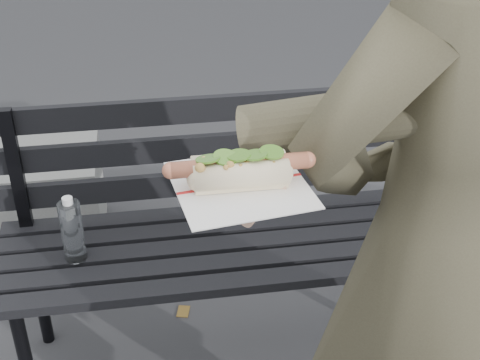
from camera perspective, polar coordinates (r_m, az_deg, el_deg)
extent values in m
cylinder|color=black|center=(2.36, -16.78, -8.99)|extent=(0.04, 0.04, 0.45)
cylinder|color=black|center=(2.27, 18.41, -11.04)|extent=(0.04, 0.04, 0.45)
cylinder|color=black|center=(2.50, 15.18, -5.97)|extent=(0.04, 0.04, 0.45)
cube|color=black|center=(1.92, 1.34, -8.67)|extent=(1.50, 0.07, 0.03)
cube|color=black|center=(1.99, 0.88, -7.02)|extent=(1.50, 0.07, 0.03)
cube|color=black|center=(2.06, 0.46, -5.49)|extent=(1.50, 0.07, 0.03)
cube|color=black|center=(2.13, 0.07, -4.05)|extent=(1.50, 0.07, 0.03)
cube|color=black|center=(2.20, -0.29, -2.71)|extent=(1.50, 0.07, 0.03)
cube|color=black|center=(2.12, -18.53, 0.60)|extent=(0.04, 0.03, 0.42)
cube|color=black|center=(2.29, 16.51, 3.26)|extent=(0.04, 0.03, 0.42)
cube|color=black|center=(2.17, -0.42, 0.03)|extent=(1.50, 0.02, 0.08)
cube|color=black|center=(2.11, -0.43, 3.05)|extent=(1.50, 0.02, 0.08)
cube|color=black|center=(2.05, -0.45, 6.25)|extent=(1.50, 0.02, 0.08)
cylinder|color=white|center=(1.98, -14.12, -4.28)|extent=(0.06, 0.06, 0.19)
cylinder|color=white|center=(1.92, -14.52, -1.73)|extent=(0.03, 0.03, 0.02)
imported|color=#45402E|center=(1.33, 16.95, -6.30)|extent=(0.75, 0.57, 1.83)
cylinder|color=#45402E|center=(1.10, 12.99, 5.68)|extent=(0.51, 0.23, 0.19)
cylinder|color=#D8A384|center=(1.00, 2.18, -0.50)|extent=(0.09, 0.08, 0.07)
ellipsoid|color=#D8A384|center=(0.99, 0.00, -1.24)|extent=(0.10, 0.11, 0.03)
cylinder|color=#D8A384|center=(0.96, -2.98, -2.36)|extent=(0.05, 0.02, 0.02)
cylinder|color=#D8A384|center=(0.97, -3.11, -1.72)|extent=(0.05, 0.02, 0.02)
cylinder|color=#D8A384|center=(0.99, -3.24, -1.09)|extent=(0.05, 0.02, 0.02)
cylinder|color=#D8A384|center=(1.01, -3.36, -0.49)|extent=(0.05, 0.02, 0.02)
cylinder|color=#D8A384|center=(0.94, 1.12, -2.86)|extent=(0.04, 0.05, 0.02)
cube|color=white|center=(0.98, 0.00, -0.40)|extent=(0.21, 0.21, 0.00)
cube|color=#B21E1E|center=(0.98, 0.00, -0.32)|extent=(0.19, 0.03, 0.00)
cylinder|color=#B86446|center=(0.96, 0.00, 1.27)|extent=(0.20, 0.02, 0.02)
sphere|color=#B86446|center=(0.95, -5.94, 0.80)|extent=(0.03, 0.02, 0.02)
sphere|color=#B86446|center=(0.98, 5.78, 1.72)|extent=(0.02, 0.02, 0.02)
sphere|color=#9E6B2D|center=(0.94, -0.85, 1.25)|extent=(0.01, 0.01, 0.01)
sphere|color=#9E6B2D|center=(0.98, 2.04, 2.48)|extent=(0.01, 0.01, 0.01)
sphere|color=#9E6B2D|center=(0.94, -1.22, 1.08)|extent=(0.01, 0.01, 0.01)
sphere|color=#9E6B2D|center=(0.96, -1.45, 1.21)|extent=(0.01, 0.01, 0.01)
sphere|color=#9E6B2D|center=(0.94, 0.05, 1.17)|extent=(0.01, 0.01, 0.01)
sphere|color=#9E6B2D|center=(0.99, 1.88, 2.19)|extent=(0.01, 0.01, 0.01)
sphere|color=#9E6B2D|center=(0.96, -1.15, 1.45)|extent=(0.01, 0.01, 0.01)
sphere|color=#9E6B2D|center=(0.95, 2.90, 1.23)|extent=(0.01, 0.01, 0.01)
sphere|color=#9E6B2D|center=(0.97, 1.62, 1.94)|extent=(0.01, 0.01, 0.01)
sphere|color=#9E6B2D|center=(0.99, 2.93, 2.23)|extent=(0.01, 0.01, 0.01)
sphere|color=#9E6B2D|center=(0.97, 0.02, 2.02)|extent=(0.01, 0.01, 0.01)
sphere|color=#9E6B2D|center=(0.98, 2.61, 2.39)|extent=(0.01, 0.01, 0.01)
sphere|color=#9E6B2D|center=(0.97, 0.81, 2.05)|extent=(0.01, 0.01, 0.01)
sphere|color=#9E6B2D|center=(0.96, 0.76, 1.96)|extent=(0.01, 0.01, 0.01)
sphere|color=#9E6B2D|center=(0.96, -3.65, 1.53)|extent=(0.01, 0.01, 0.01)
sphere|color=#9E6B2D|center=(0.95, 0.63, 1.27)|extent=(0.01, 0.01, 0.01)
sphere|color=#9E6B2D|center=(0.97, -1.70, 2.42)|extent=(0.01, 0.01, 0.01)
sphere|color=#9E6B2D|center=(0.98, 3.04, 2.28)|extent=(0.01, 0.01, 0.01)
sphere|color=#9E6B2D|center=(0.96, -2.32, 1.42)|extent=(0.01, 0.01, 0.01)
sphere|color=#9E6B2D|center=(0.95, -0.63, 1.32)|extent=(0.01, 0.01, 0.01)
sphere|color=#9E6B2D|center=(0.98, -0.53, 2.04)|extent=(0.01, 0.01, 0.01)
sphere|color=#9E6B2D|center=(0.96, -3.09, 1.72)|extent=(0.01, 0.01, 0.01)
sphere|color=#9E6B2D|center=(0.93, -3.44, 1.03)|extent=(0.01, 0.01, 0.01)
sphere|color=#9E6B2D|center=(0.95, -0.82, 1.39)|extent=(0.01, 0.01, 0.01)
cylinder|color=#487F22|center=(0.95, -2.76, 1.81)|extent=(0.04, 0.04, 0.01)
cylinder|color=#487F22|center=(0.95, -1.25, 1.95)|extent=(0.04, 0.04, 0.01)
cylinder|color=#487F22|center=(0.96, -0.13, 2.13)|extent=(0.04, 0.04, 0.01)
cylinder|color=#487F22|center=(0.96, 1.31, 2.16)|extent=(0.04, 0.04, 0.01)
cylinder|color=#487F22|center=(0.96, 2.73, 2.40)|extent=(0.04, 0.04, 0.01)
cube|color=brown|center=(3.37, 19.50, -0.81)|extent=(0.09, 0.08, 0.00)
cube|color=brown|center=(3.61, -16.62, 1.90)|extent=(0.05, 0.05, 0.00)
cube|color=brown|center=(3.43, 3.47, 1.69)|extent=(0.07, 0.09, 0.00)
cube|color=brown|center=(2.52, -4.86, -11.11)|extent=(0.06, 0.07, 0.00)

